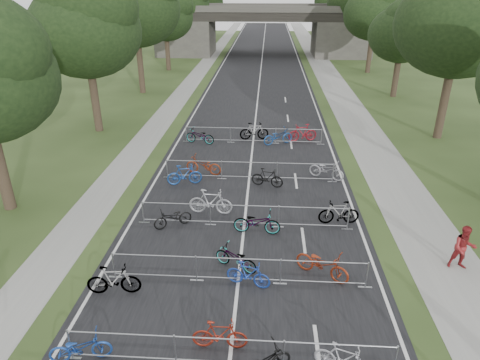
% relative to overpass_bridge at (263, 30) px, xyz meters
% --- Properties ---
extents(road, '(11.00, 140.00, 0.01)m').
position_rel_overpass_bridge_xyz_m(road, '(0.00, -15.00, -3.53)').
color(road, black).
rests_on(road, ground).
extents(sidewalk_right, '(3.00, 140.00, 0.01)m').
position_rel_overpass_bridge_xyz_m(sidewalk_right, '(8.00, -15.00, -3.53)').
color(sidewalk_right, gray).
rests_on(sidewalk_right, ground).
extents(sidewalk_left, '(2.00, 140.00, 0.01)m').
position_rel_overpass_bridge_xyz_m(sidewalk_left, '(-7.50, -15.00, -3.53)').
color(sidewalk_left, gray).
rests_on(sidewalk_left, ground).
extents(lane_markings, '(0.12, 140.00, 0.00)m').
position_rel_overpass_bridge_xyz_m(lane_markings, '(0.00, -15.00, -3.53)').
color(lane_markings, silver).
rests_on(lane_markings, ground).
extents(overpass_bridge, '(31.00, 8.00, 7.05)m').
position_rel_overpass_bridge_xyz_m(overpass_bridge, '(0.00, 0.00, 0.00)').
color(overpass_bridge, '#423F3B').
rests_on(overpass_bridge, ground).
extents(tree_left_1, '(7.56, 7.56, 11.53)m').
position_rel_overpass_bridge_xyz_m(tree_left_1, '(-11.39, -37.07, 3.77)').
color(tree_left_1, '#33261C').
rests_on(tree_left_1, ground).
extents(tree_right_1, '(8.18, 8.18, 12.47)m').
position_rel_overpass_bridge_xyz_m(tree_right_1, '(13.11, -37.07, 4.37)').
color(tree_right_1, '#33261C').
rests_on(tree_right_1, ground).
extents(tree_left_2, '(8.40, 8.40, 12.81)m').
position_rel_overpass_bridge_xyz_m(tree_left_2, '(-11.39, -25.07, 4.58)').
color(tree_left_2, '#33261C').
rests_on(tree_left_2, ground).
extents(tree_right_2, '(6.16, 6.16, 9.39)m').
position_rel_overpass_bridge_xyz_m(tree_right_2, '(13.11, -25.07, 2.41)').
color(tree_right_2, '#33261C').
rests_on(tree_right_2, ground).
extents(tree_left_3, '(6.72, 6.72, 10.25)m').
position_rel_overpass_bridge_xyz_m(tree_left_3, '(-11.39, -13.07, 2.96)').
color(tree_left_3, '#33261C').
rests_on(tree_left_3, ground).
extents(tree_right_3, '(7.17, 7.17, 10.93)m').
position_rel_overpass_bridge_xyz_m(tree_right_3, '(13.11, -13.07, 3.39)').
color(tree_right_3, '#33261C').
rests_on(tree_right_3, ground).
extents(tree_left_4, '(7.56, 7.56, 11.53)m').
position_rel_overpass_bridge_xyz_m(tree_left_4, '(-11.39, -1.07, 3.77)').
color(tree_left_4, '#33261C').
rests_on(tree_left_4, ground).
extents(tree_right_5, '(6.16, 6.16, 9.39)m').
position_rel_overpass_bridge_xyz_m(tree_right_5, '(13.11, 10.93, 2.41)').
color(tree_right_5, '#33261C').
rests_on(tree_right_5, ground).
extents(tree_left_6, '(6.72, 6.72, 10.25)m').
position_rel_overpass_bridge_xyz_m(tree_left_6, '(-11.39, 22.93, 2.96)').
color(tree_left_6, '#33261C').
rests_on(tree_left_6, ground).
extents(tree_right_6, '(7.17, 7.17, 10.93)m').
position_rel_overpass_bridge_xyz_m(tree_right_6, '(13.11, 22.93, 3.39)').
color(tree_right_6, '#33261C').
rests_on(tree_right_6, ground).
extents(barrier_row_2, '(9.70, 0.08, 1.10)m').
position_rel_overpass_bridge_xyz_m(barrier_row_2, '(0.00, -57.80, -2.99)').
color(barrier_row_2, '#95989C').
rests_on(barrier_row_2, ground).
extents(barrier_row_3, '(9.70, 0.08, 1.10)m').
position_rel_overpass_bridge_xyz_m(barrier_row_3, '(0.00, -54.00, -2.99)').
color(barrier_row_3, '#95989C').
rests_on(barrier_row_3, ground).
extents(barrier_row_4, '(9.70, 0.08, 1.10)m').
position_rel_overpass_bridge_xyz_m(barrier_row_4, '(0.00, -50.00, -2.99)').
color(barrier_row_4, '#95989C').
rests_on(barrier_row_4, ground).
extents(barrier_row_5, '(9.70, 0.08, 1.10)m').
position_rel_overpass_bridge_xyz_m(barrier_row_5, '(0.00, -45.00, -2.99)').
color(barrier_row_5, '#95989C').
rests_on(barrier_row_5, ground).
extents(barrier_row_6, '(9.70, 0.08, 1.10)m').
position_rel_overpass_bridge_xyz_m(barrier_row_6, '(0.00, -39.00, -2.99)').
color(barrier_row_6, '#95989C').
rests_on(barrier_row_6, ground).
extents(bike_8, '(1.87, 1.03, 0.93)m').
position_rel_overpass_bridge_xyz_m(bike_8, '(-4.30, -57.82, -3.07)').
color(bike_8, '#1B4095').
rests_on(bike_8, ground).
extents(bike_9, '(1.68, 0.48, 1.01)m').
position_rel_overpass_bridge_xyz_m(bike_9, '(-0.33, -57.12, -3.03)').
color(bike_9, maroon).
rests_on(bike_9, ground).
extents(bike_11, '(1.70, 0.99, 0.99)m').
position_rel_overpass_bridge_xyz_m(bike_11, '(3.20, -57.79, -3.04)').
color(bike_11, '#B2B2BA').
rests_on(bike_11, ground).
extents(bike_12, '(1.95, 0.72, 1.14)m').
position_rel_overpass_bridge_xyz_m(bike_12, '(-4.30, -54.89, -2.96)').
color(bike_12, '#95989C').
rests_on(bike_12, ground).
extents(bike_13, '(1.89, 1.40, 0.95)m').
position_rel_overpass_bridge_xyz_m(bike_13, '(-0.15, -53.19, -3.06)').
color(bike_13, '#95989C').
rests_on(bike_13, ground).
extents(bike_14, '(1.72, 0.89, 1.00)m').
position_rel_overpass_bridge_xyz_m(bike_14, '(0.38, -54.16, -3.03)').
color(bike_14, '#1C3C9E').
rests_on(bike_14, ground).
extents(bike_15, '(2.20, 1.75, 1.12)m').
position_rel_overpass_bridge_xyz_m(bike_15, '(3.09, -53.44, -2.97)').
color(bike_15, maroon).
rests_on(bike_15, ground).
extents(bike_16, '(1.83, 1.43, 0.93)m').
position_rel_overpass_bridge_xyz_m(bike_16, '(-3.18, -50.27, -3.07)').
color(bike_16, black).
rests_on(bike_16, ground).
extents(bike_17, '(2.12, 0.73, 1.25)m').
position_rel_overpass_bridge_xyz_m(bike_17, '(-1.64, -48.96, -2.91)').
color(bike_17, '#A7A8AE').
rests_on(bike_17, ground).
extents(bike_18, '(2.11, 0.87, 1.08)m').
position_rel_overpass_bridge_xyz_m(bike_18, '(0.59, -50.55, -2.99)').
color(bike_18, '#95989C').
rests_on(bike_18, ground).
extents(bike_19, '(1.90, 0.70, 1.12)m').
position_rel_overpass_bridge_xyz_m(bike_19, '(4.26, -49.50, -2.97)').
color(bike_19, '#95989C').
rests_on(bike_19, ground).
extents(bike_20, '(1.97, 0.96, 1.14)m').
position_rel_overpass_bridge_xyz_m(bike_20, '(-3.46, -45.84, -2.96)').
color(bike_20, '#1B4799').
rests_on(bike_20, ground).
extents(bike_21, '(2.21, 1.17, 1.10)m').
position_rel_overpass_bridge_xyz_m(bike_21, '(-2.64, -44.40, -2.98)').
color(bike_21, maroon).
rests_on(bike_21, ground).
extents(bike_22, '(1.80, 0.90, 1.04)m').
position_rel_overpass_bridge_xyz_m(bike_22, '(1.01, -45.82, -3.01)').
color(bike_22, black).
rests_on(bike_22, ground).
extents(bike_23, '(2.11, 1.54, 1.06)m').
position_rel_overpass_bridge_xyz_m(bike_23, '(4.30, -44.56, -3.00)').
color(bike_23, '#9D9DA4').
rests_on(bike_23, ground).
extents(bike_24, '(2.14, 1.20, 1.07)m').
position_rel_overpass_bridge_xyz_m(bike_24, '(-3.61, -39.35, -3.00)').
color(bike_24, '#95989C').
rests_on(bike_24, ground).
extents(bike_25, '(2.08, 0.89, 1.21)m').
position_rel_overpass_bridge_xyz_m(bike_25, '(0.05, -38.30, -2.93)').
color(bike_25, '#95989C').
rests_on(bike_25, ground).
extents(bike_26, '(2.23, 1.57, 1.11)m').
position_rel_overpass_bridge_xyz_m(bike_26, '(1.68, -39.12, -2.98)').
color(bike_26, navy).
rests_on(bike_26, ground).
extents(bike_27, '(2.10, 1.08, 1.22)m').
position_rel_overpass_bridge_xyz_m(bike_27, '(3.38, -38.43, -2.93)').
color(bike_27, maroon).
rests_on(bike_27, ground).
extents(pedestrian_b, '(0.92, 0.74, 1.81)m').
position_rel_overpass_bridge_xyz_m(pedestrian_b, '(8.46, -52.57, -2.63)').
color(pedestrian_b, maroon).
rests_on(pedestrian_b, ground).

